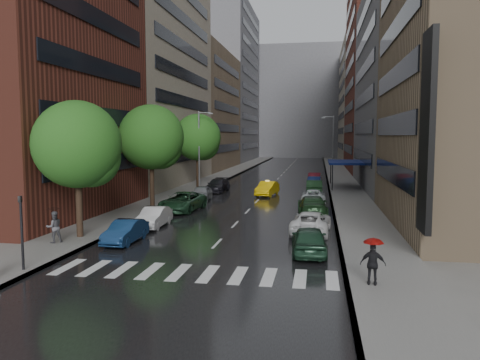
% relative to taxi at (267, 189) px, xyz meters
% --- Properties ---
extents(ground, '(220.00, 220.00, 0.00)m').
position_rel_taxi_xyz_m(ground, '(-0.51, -26.52, -0.75)').
color(ground, gray).
rests_on(ground, ground).
extents(road, '(14.00, 140.00, 0.01)m').
position_rel_taxi_xyz_m(road, '(-0.51, 23.48, -0.74)').
color(road, black).
rests_on(road, ground).
extents(sidewalk_left, '(4.00, 140.00, 0.15)m').
position_rel_taxi_xyz_m(sidewalk_left, '(-9.51, 23.48, -0.67)').
color(sidewalk_left, gray).
rests_on(sidewalk_left, ground).
extents(sidewalk_right, '(4.00, 140.00, 0.15)m').
position_rel_taxi_xyz_m(sidewalk_right, '(8.49, 23.48, -0.67)').
color(sidewalk_right, gray).
rests_on(sidewalk_right, ground).
extents(crosswalk, '(13.15, 2.80, 0.01)m').
position_rel_taxi_xyz_m(crosswalk, '(-0.31, -28.52, -0.73)').
color(crosswalk, silver).
rests_on(crosswalk, ground).
extents(buildings_left, '(8.00, 108.00, 38.00)m').
position_rel_taxi_xyz_m(buildings_left, '(-15.51, 32.26, 15.24)').
color(buildings_left, maroon).
rests_on(buildings_left, ground).
extents(buildings_right, '(8.05, 109.10, 36.00)m').
position_rel_taxi_xyz_m(buildings_right, '(14.49, 30.18, 14.29)').
color(buildings_right, '#937A5B').
rests_on(buildings_right, ground).
extents(building_far, '(40.00, 14.00, 32.00)m').
position_rel_taxi_xyz_m(building_far, '(-0.51, 91.48, 15.25)').
color(building_far, slate).
rests_on(building_far, ground).
extents(tree_near, '(5.31, 5.31, 8.47)m').
position_rel_taxi_xyz_m(tree_near, '(-9.11, -22.66, 5.05)').
color(tree_near, '#382619').
rests_on(tree_near, ground).
extents(tree_mid, '(5.67, 5.67, 9.04)m').
position_rel_taxi_xyz_m(tree_mid, '(-9.11, -9.94, 5.44)').
color(tree_mid, '#382619').
rests_on(tree_mid, ground).
extents(tree_far, '(5.62, 5.62, 8.95)m').
position_rel_taxi_xyz_m(tree_far, '(-9.11, 5.86, 5.38)').
color(tree_far, '#382619').
rests_on(tree_far, ground).
extents(taxi, '(2.27, 4.72, 1.49)m').
position_rel_taxi_xyz_m(taxi, '(0.00, 0.00, 0.00)').
color(taxi, yellow).
rests_on(taxi, ground).
extents(parked_cars_left, '(3.20, 30.24, 1.59)m').
position_rel_taxi_xyz_m(parked_cars_left, '(-5.91, -9.52, -0.00)').
color(parked_cars_left, '#112A4F').
rests_on(parked_cars_left, ground).
extents(parked_cars_right, '(2.72, 42.18, 1.60)m').
position_rel_taxi_xyz_m(parked_cars_right, '(4.89, -7.26, -0.00)').
color(parked_cars_right, '#1B3C29').
rests_on(parked_cars_right, ground).
extents(ped_black_umbrella, '(1.13, 1.12, 2.09)m').
position_rel_taxi_xyz_m(ped_black_umbrella, '(-9.73, -24.47, 0.63)').
color(ped_black_umbrella, '#515056').
rests_on(ped_black_umbrella, sidewalk_left).
extents(ped_red_umbrella, '(1.08, 0.82, 2.01)m').
position_rel_taxi_xyz_m(ped_red_umbrella, '(7.61, -29.35, 0.58)').
color(ped_red_umbrella, black).
rests_on(ped_red_umbrella, sidewalk_right).
extents(traffic_light, '(0.18, 0.15, 3.45)m').
position_rel_taxi_xyz_m(traffic_light, '(-8.11, -29.75, 1.48)').
color(traffic_light, black).
rests_on(traffic_light, sidewalk_left).
extents(street_lamp_left, '(1.74, 0.22, 9.00)m').
position_rel_taxi_xyz_m(street_lamp_left, '(-8.23, 3.48, 4.14)').
color(street_lamp_left, gray).
rests_on(street_lamp_left, sidewalk_left).
extents(street_lamp_right, '(1.74, 0.22, 9.00)m').
position_rel_taxi_xyz_m(street_lamp_right, '(7.21, 18.48, 4.14)').
color(street_lamp_right, gray).
rests_on(street_lamp_right, sidewalk_right).
extents(awning, '(4.00, 8.00, 3.12)m').
position_rel_taxi_xyz_m(awning, '(8.47, 8.48, 2.39)').
color(awning, navy).
rests_on(awning, sidewalk_right).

